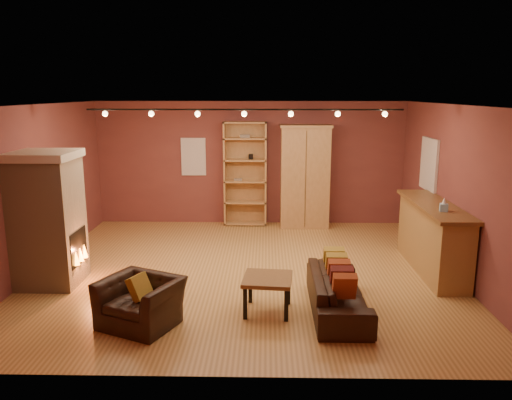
{
  "coord_description": "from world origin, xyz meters",
  "views": [
    {
      "loc": [
        0.37,
        -8.08,
        3.01
      ],
      "look_at": [
        0.19,
        0.2,
        1.2
      ],
      "focal_mm": 35.0,
      "sensor_mm": 36.0,
      "label": 1
    }
  ],
  "objects_px": {
    "fireplace": "(48,219)",
    "loveseat": "(338,285)",
    "armchair": "(140,294)",
    "bookcase": "(245,173)",
    "bar_counter": "(433,237)",
    "coffee_table": "(268,282)",
    "armoire": "(305,176)"
  },
  "relations": [
    {
      "from": "fireplace",
      "to": "loveseat",
      "type": "xyz_separation_m",
      "value": [
        4.41,
        -0.96,
        -0.68
      ]
    },
    {
      "from": "fireplace",
      "to": "armchair",
      "type": "bearing_deg",
      "value": -39.02
    },
    {
      "from": "bookcase",
      "to": "bar_counter",
      "type": "height_order",
      "value": "bookcase"
    },
    {
      "from": "loveseat",
      "to": "coffee_table",
      "type": "relative_size",
      "value": 2.58
    },
    {
      "from": "loveseat",
      "to": "coffee_table",
      "type": "xyz_separation_m",
      "value": [
        -0.98,
        -0.03,
        0.05
      ]
    },
    {
      "from": "armoire",
      "to": "coffee_table",
      "type": "xyz_separation_m",
      "value": [
        -0.84,
        -4.55,
        -0.73
      ]
    },
    {
      "from": "fireplace",
      "to": "coffee_table",
      "type": "height_order",
      "value": "fireplace"
    },
    {
      "from": "coffee_table",
      "to": "armchair",
      "type": "bearing_deg",
      "value": -165.09
    },
    {
      "from": "fireplace",
      "to": "coffee_table",
      "type": "xyz_separation_m",
      "value": [
        3.43,
        -0.99,
        -0.63
      ]
    },
    {
      "from": "bar_counter",
      "to": "fireplace",
      "type": "bearing_deg",
      "value": -173.49
    },
    {
      "from": "fireplace",
      "to": "armoire",
      "type": "height_order",
      "value": "armoire"
    },
    {
      "from": "bookcase",
      "to": "coffee_table",
      "type": "distance_m",
      "value": 4.81
    },
    {
      "from": "bookcase",
      "to": "coffee_table",
      "type": "height_order",
      "value": "bookcase"
    },
    {
      "from": "bookcase",
      "to": "armchair",
      "type": "xyz_separation_m",
      "value": [
        -1.16,
        -5.16,
        -0.78
      ]
    },
    {
      "from": "loveseat",
      "to": "armchair",
      "type": "bearing_deg",
      "value": 100.47
    },
    {
      "from": "coffee_table",
      "to": "bookcase",
      "type": "bearing_deg",
      "value": 96.08
    },
    {
      "from": "fireplace",
      "to": "bookcase",
      "type": "xyz_separation_m",
      "value": [
        2.93,
        3.73,
        0.14
      ]
    },
    {
      "from": "armoire",
      "to": "loveseat",
      "type": "distance_m",
      "value": 4.59
    },
    {
      "from": "bar_counter",
      "to": "armchair",
      "type": "height_order",
      "value": "bar_counter"
    },
    {
      "from": "armchair",
      "to": "coffee_table",
      "type": "distance_m",
      "value": 1.72
    },
    {
      "from": "bar_counter",
      "to": "loveseat",
      "type": "xyz_separation_m",
      "value": [
        -1.83,
        -1.68,
        -0.21
      ]
    },
    {
      "from": "bookcase",
      "to": "armoire",
      "type": "height_order",
      "value": "bookcase"
    },
    {
      "from": "bookcase",
      "to": "bar_counter",
      "type": "distance_m",
      "value": 4.52
    },
    {
      "from": "bookcase",
      "to": "loveseat",
      "type": "height_order",
      "value": "bookcase"
    },
    {
      "from": "fireplace",
      "to": "armchair",
      "type": "relative_size",
      "value": 1.87
    },
    {
      "from": "armchair",
      "to": "armoire",
      "type": "bearing_deg",
      "value": 87.64
    },
    {
      "from": "bookcase",
      "to": "loveseat",
      "type": "relative_size",
      "value": 1.26
    },
    {
      "from": "loveseat",
      "to": "armchair",
      "type": "relative_size",
      "value": 1.65
    },
    {
      "from": "coffee_table",
      "to": "bar_counter",
      "type": "bearing_deg",
      "value": 31.23
    },
    {
      "from": "armchair",
      "to": "loveseat",
      "type": "bearing_deg",
      "value": 34.35
    },
    {
      "from": "bookcase",
      "to": "armchair",
      "type": "distance_m",
      "value": 5.35
    },
    {
      "from": "armoire",
      "to": "bar_counter",
      "type": "height_order",
      "value": "armoire"
    }
  ]
}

